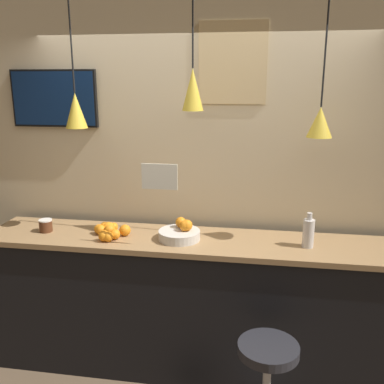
# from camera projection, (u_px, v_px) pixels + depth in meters

# --- Properties ---
(back_wall) EXTENTS (8.00, 0.06, 2.90)m
(back_wall) POSITION_uv_depth(u_px,v_px,m) (200.00, 175.00, 3.35)
(back_wall) COLOR beige
(back_wall) RESTS_ON ground_plane
(service_counter) EXTENTS (3.08, 0.55, 1.06)m
(service_counter) POSITION_uv_depth(u_px,v_px,m) (192.00, 305.00, 3.22)
(service_counter) COLOR black
(service_counter) RESTS_ON ground_plane
(bar_stool) EXTENTS (0.37, 0.37, 0.63)m
(bar_stool) POSITION_uv_depth(u_px,v_px,m) (267.00, 371.00, 2.61)
(bar_stool) COLOR #B7B7BC
(bar_stool) RESTS_ON ground_plane
(fruit_bowl) EXTENTS (0.30, 0.30, 0.15)m
(fruit_bowl) POSITION_uv_depth(u_px,v_px,m) (180.00, 233.00, 3.06)
(fruit_bowl) COLOR beige
(fruit_bowl) RESTS_ON service_counter
(orange_pile) EXTENTS (0.28, 0.28, 0.08)m
(orange_pile) POSITION_uv_depth(u_px,v_px,m) (109.00, 230.00, 3.14)
(orange_pile) COLOR orange
(orange_pile) RESTS_ON service_counter
(juice_bottle) EXTENTS (0.08, 0.08, 0.24)m
(juice_bottle) POSITION_uv_depth(u_px,v_px,m) (308.00, 233.00, 2.91)
(juice_bottle) COLOR silver
(juice_bottle) RESTS_ON service_counter
(spread_jar) EXTENTS (0.10, 0.10, 0.09)m
(spread_jar) POSITION_uv_depth(u_px,v_px,m) (46.00, 226.00, 3.22)
(spread_jar) COLOR #562D19
(spread_jar) RESTS_ON service_counter
(pendant_lamp_left) EXTENTS (0.15, 0.15, 0.96)m
(pendant_lamp_left) POSITION_uv_depth(u_px,v_px,m) (76.00, 110.00, 3.01)
(pendant_lamp_left) COLOR black
(pendant_lamp_middle) EXTENTS (0.14, 0.14, 0.83)m
(pendant_lamp_middle) POSITION_uv_depth(u_px,v_px,m) (193.00, 89.00, 2.84)
(pendant_lamp_middle) COLOR black
(pendant_lamp_right) EXTENTS (0.17, 0.17, 0.99)m
(pendant_lamp_right) POSITION_uv_depth(u_px,v_px,m) (320.00, 121.00, 2.76)
(pendant_lamp_right) COLOR black
(mounted_tv) EXTENTS (0.69, 0.04, 0.44)m
(mounted_tv) POSITION_uv_depth(u_px,v_px,m) (54.00, 98.00, 3.33)
(mounted_tv) COLOR black
(hanging_menu_board) EXTENTS (0.24, 0.01, 0.17)m
(hanging_menu_board) POSITION_uv_depth(u_px,v_px,m) (159.00, 177.00, 2.79)
(hanging_menu_board) COLOR white
(wall_poster) EXTENTS (0.49, 0.01, 0.58)m
(wall_poster) POSITION_uv_depth(u_px,v_px,m) (233.00, 63.00, 3.07)
(wall_poster) COLOR #DBBC84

